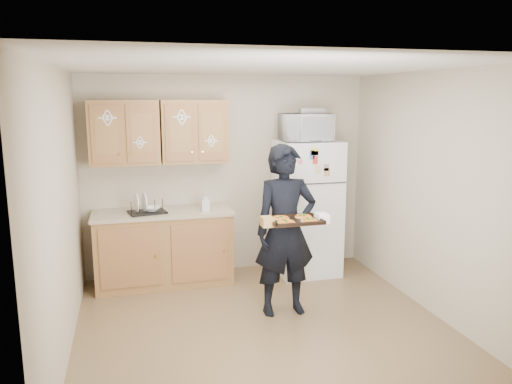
{
  "coord_description": "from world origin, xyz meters",
  "views": [
    {
      "loc": [
        -1.22,
        -4.4,
        2.24
      ],
      "look_at": [
        0.03,
        0.45,
        1.28
      ],
      "focal_mm": 35.0,
      "sensor_mm": 36.0,
      "label": 1
    }
  ],
  "objects_px": {
    "baking_tray": "(295,221)",
    "person": "(285,231)",
    "microwave": "(306,127)",
    "dish_rack": "(147,206)",
    "refrigerator": "(307,208)"
  },
  "relations": [
    {
      "from": "person",
      "to": "baking_tray",
      "type": "xyz_separation_m",
      "value": [
        -0.0,
        -0.3,
        0.18
      ]
    },
    {
      "from": "microwave",
      "to": "dish_rack",
      "type": "relative_size",
      "value": 1.48
    },
    {
      "from": "microwave",
      "to": "baking_tray",
      "type": "bearing_deg",
      "value": -113.86
    },
    {
      "from": "person",
      "to": "microwave",
      "type": "relative_size",
      "value": 2.92
    },
    {
      "from": "baking_tray",
      "to": "microwave",
      "type": "height_order",
      "value": "microwave"
    },
    {
      "from": "refrigerator",
      "to": "dish_rack",
      "type": "distance_m",
      "value": 1.99
    },
    {
      "from": "microwave",
      "to": "dish_rack",
      "type": "xyz_separation_m",
      "value": [
        -1.93,
        0.04,
        -0.89
      ]
    },
    {
      "from": "baking_tray",
      "to": "person",
      "type": "bearing_deg",
      "value": 88.84
    },
    {
      "from": "microwave",
      "to": "dish_rack",
      "type": "distance_m",
      "value": 2.13
    },
    {
      "from": "refrigerator",
      "to": "microwave",
      "type": "distance_m",
      "value": 1.02
    },
    {
      "from": "baking_tray",
      "to": "microwave",
      "type": "xyz_separation_m",
      "value": [
        0.6,
        1.36,
        0.81
      ]
    },
    {
      "from": "person",
      "to": "dish_rack",
      "type": "xyz_separation_m",
      "value": [
        -1.34,
        1.1,
        0.1
      ]
    },
    {
      "from": "person",
      "to": "microwave",
      "type": "height_order",
      "value": "microwave"
    },
    {
      "from": "baking_tray",
      "to": "microwave",
      "type": "bearing_deg",
      "value": 65.72
    },
    {
      "from": "microwave",
      "to": "refrigerator",
      "type": "bearing_deg",
      "value": 46.56
    }
  ]
}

